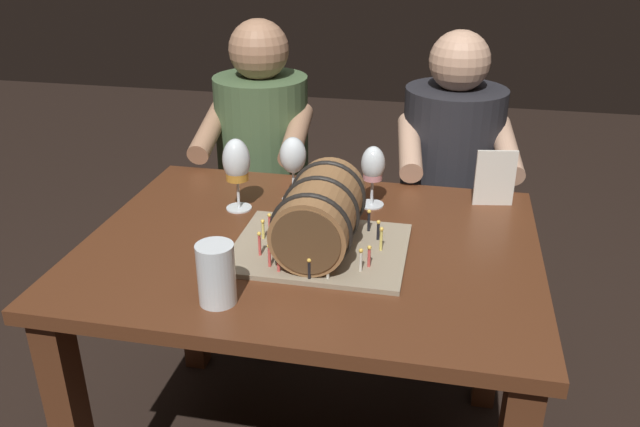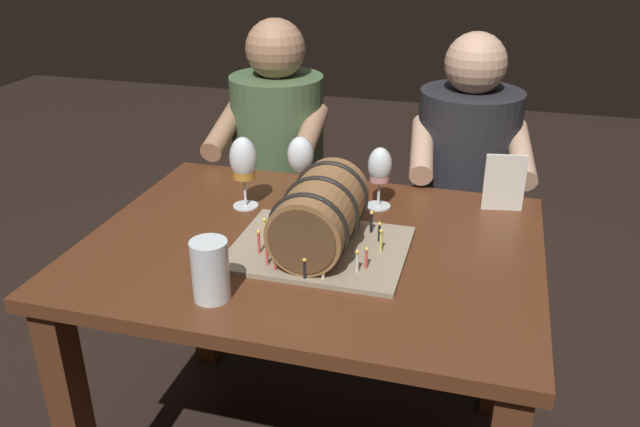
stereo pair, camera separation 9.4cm
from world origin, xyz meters
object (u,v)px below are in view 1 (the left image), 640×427
Objects in this scene: wine_glass_empty at (293,157)px; wine_glass_rose at (373,167)px; wine_glass_amber at (237,164)px; dining_table at (311,285)px; person_seated_left at (264,196)px; barrel_cake at (320,218)px; menu_card at (495,178)px; beer_pint at (216,275)px; person_seated_right at (446,212)px.

wine_glass_rose is at bearing 2.59° from wine_glass_empty.
wine_glass_amber is at bearing -164.63° from wine_glass_rose.
person_seated_left is at bearing 115.21° from dining_table.
barrel_cake is at bearing -35.88° from wine_glass_amber.
person_seated_left is at bearing 116.11° from barrel_cake.
wine_glass_empty is 0.56m from menu_card.
beer_pint is 0.12× the size of person_seated_left.
wine_glass_amber reaches higher than barrel_cake.
beer_pint is at bearing -142.87° from menu_card.
person_seated_left is at bearing 99.62° from wine_glass_amber.
wine_glass_rose is 0.34m from menu_card.
person_seated_right is (0.30, 0.74, -0.29)m from barrel_cake.
barrel_cake is at bearing -63.89° from person_seated_left.
person_seated_right is at bearing 68.09° from barrel_cake.
dining_table is at bearing -115.25° from person_seated_right.
person_seated_left is at bearing 135.23° from wine_glass_rose.
wine_glass_amber is at bearing -136.20° from person_seated_right.
wine_glass_amber is at bearing -176.16° from menu_card.
person_seated_left is (-0.36, 0.74, -0.29)m from barrel_cake.
dining_table is at bearing -64.79° from person_seated_left.
person_seated_left reaches higher than person_seated_right.
person_seated_left is at bearing 101.10° from beer_pint.
wine_glass_rose is at bearing 64.73° from dining_table.
wine_glass_rose reaches higher than menu_card.
dining_table is 0.38m from beer_pint.
barrel_cake reaches higher than wine_glass_empty.
dining_table is 6.98× the size of menu_card.
menu_card is at bearing 8.37° from wine_glass_empty.
barrel_cake reaches higher than dining_table.
beer_pint is at bearing -114.38° from wine_glass_rose.
barrel_cake is 0.36× the size of person_seated_right.
person_seated_right is (0.43, 0.45, -0.34)m from wine_glass_empty.
dining_table is 0.37m from wine_glass_empty.
wine_glass_rose is (0.09, 0.29, 0.03)m from barrel_cake.
menu_card reaches higher than beer_pint.
menu_card is (0.58, 0.63, 0.02)m from beer_pint.
menu_card is 0.91m from person_seated_left.
person_seated_left is (-0.45, 0.44, -0.31)m from wine_glass_rose.
menu_card is at bearing 41.09° from barrel_cake.
dining_table is 0.78m from person_seated_right.
beer_pint is (-0.16, -0.26, -0.02)m from barrel_cake.
wine_glass_amber is 0.47m from beer_pint.
wine_glass_empty reaches higher than dining_table.
wine_glass_amber is 0.18× the size of person_seated_right.
person_seated_left reaches higher than barrel_cake.
wine_glass_amber is 0.17× the size of person_seated_left.
barrel_cake is 0.34m from wine_glass_amber.
wine_glass_rose is 0.61m from beer_pint.
barrel_cake is 3.10× the size of beer_pint.
person_seated_right is (0.57, 0.54, -0.34)m from wine_glass_amber.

